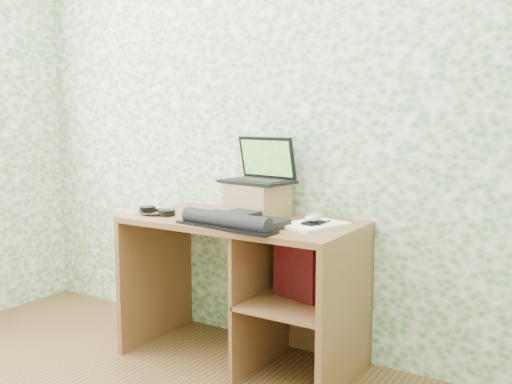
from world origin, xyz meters
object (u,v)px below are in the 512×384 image
Objects in this scene: desk at (257,271)px; laptop at (261,172)px; riser at (257,199)px; notepad at (313,225)px; keyboard at (234,220)px.

laptop is (-0.07, 0.15, 0.50)m from desk.
riser is (-0.07, 0.12, 0.35)m from desk.
riser is 0.93× the size of notepad.
desk is at bearing -56.55° from laptop.
laptop is 0.48m from notepad.
notepad reaches higher than desk.
keyboard is (0.06, -0.35, -0.20)m from laptop.
notepad is (0.33, 0.19, -0.02)m from keyboard.
notepad is at bearing -0.81° from desk.
riser is 0.32m from keyboard.
laptop is (0.00, 0.04, 0.14)m from riser.
laptop reaches higher than riser.
riser reaches higher than desk.
riser is 0.73× the size of laptop.
riser is at bearing 122.48° from desk.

